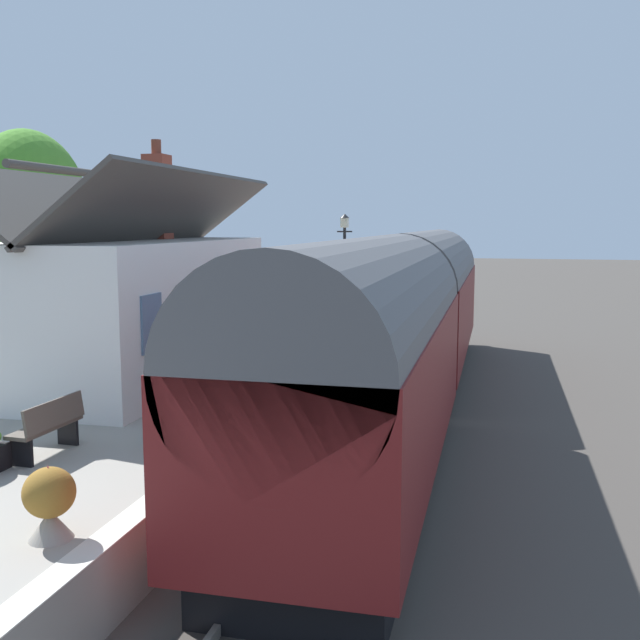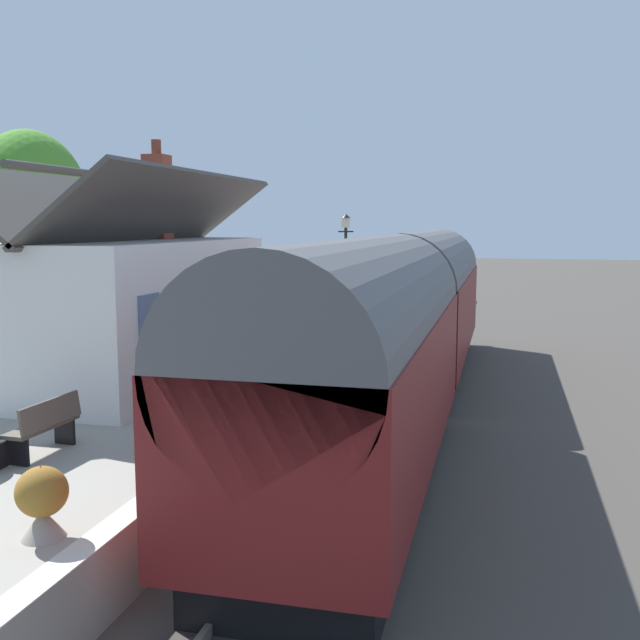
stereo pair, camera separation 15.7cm
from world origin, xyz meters
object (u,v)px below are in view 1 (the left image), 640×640
Objects in this scene: lamp_post_platform at (345,250)px; bench_mid_platform at (285,322)px; bench_by_lamp at (49,425)px; planter_bench_right at (50,502)px; bench_platform_end at (317,305)px; planter_edge_far at (304,320)px; train at (402,321)px; planter_under_sign at (163,426)px; tree_far_right at (28,209)px; bench_near_building at (299,310)px; planter_bench_left at (206,316)px; planter_corner_building at (268,301)px; station_sign_board at (241,346)px; station_building at (131,304)px.

bench_mid_platform is at bearing 136.74° from lamp_post_platform.
bench_by_lamp is 1.62× the size of planter_bench_right.
bench_platform_end is 1.76× the size of planter_edge_far.
planter_bench_right is (-10.35, 2.67, -0.81)m from train.
tree_far_right is at bearing 41.72° from planter_under_sign.
tree_far_right is (-0.35, 9.86, 3.65)m from planter_edge_far.
bench_near_building is 10.08m from tree_far_right.
bench_platform_end is at bearing -39.98° from planter_bench_left.
planter_corner_building is at bearing 12.03° from planter_under_sign.
planter_bench_right is at bearing 179.74° from station_sign_board.
planter_corner_building is (12.23, 0.60, -1.22)m from station_building.
lamp_post_platform reaches higher than planter_under_sign.
planter_bench_left is at bearing -84.33° from tree_far_right.
bench_platform_end is 1.49× the size of planter_corner_building.
train is at bearing -145.35° from planter_edge_far.
train reaches higher than bench_platform_end.
planter_bench_right reaches higher than planter_edge_far.
station_building is 5.77m from planter_under_sign.
bench_platform_end is 20.01m from planter_bench_right.
tree_far_right reaches higher than train.
planter_bench_right is at bearing -158.02° from station_building.
tree_far_right is (0.63, 9.50, 3.58)m from bench_mid_platform.
planter_corner_building is at bearing 45.40° from lamp_post_platform.
planter_edge_far is at bearing -94.42° from planter_bench_left.
lamp_post_platform is at bearing -1.24° from planter_under_sign.
planter_corner_building is 1.24× the size of planter_bench_left.
planter_bench_left is 7.30m from tree_far_right.
tree_far_right reaches higher than planter_edge_far.
planter_corner_building is (16.95, 3.61, 0.18)m from planter_under_sign.
train is 15.26× the size of bench_mid_platform.
bench_near_building is 1.61× the size of planter_bench_right.
planter_bench_right is at bearing -173.87° from bench_mid_platform.
bench_mid_platform is 1.49× the size of planter_corner_building.
lamp_post_platform reaches higher than planter_corner_building.
station_building reaches higher than bench_by_lamp.
lamp_post_platform is (13.10, -0.28, 2.37)m from planter_under_sign.
bench_platform_end is 13.69m from station_sign_board.
planter_bench_right is 0.93× the size of planter_corner_building.
station_building is 9.62× the size of planter_bench_right.
train is at bearing -24.18° from planter_under_sign.
lamp_post_platform is 2.47× the size of station_sign_board.
bench_by_lamp and bench_platform_end have the same top height.
bench_mid_platform is 10.17m from tree_far_right.
station_building is 5.92× the size of bench_by_lamp.
bench_by_lamp is at bearing 179.13° from bench_mid_platform.
station_building reaches higher than planter_edge_far.
planter_bench_right is (-19.93, -1.80, -0.04)m from bench_platform_end.
bench_mid_platform is 3.17m from lamp_post_platform.
planter_under_sign is 0.80× the size of planter_edge_far.
planter_under_sign is at bearing 5.50° from planter_bench_right.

